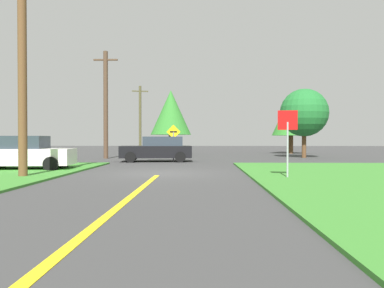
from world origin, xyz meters
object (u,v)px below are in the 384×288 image
parked_car_near_building (23,153)px  oak_tree_left (291,115)px  utility_pole_mid (106,104)px  utility_pole_near (22,59)px  stop_sign (288,131)px  car_approaching_junction (158,149)px  utility_pole_far (140,118)px  direction_sign (173,139)px  pine_tree_center (304,113)px  oak_tree_right (171,113)px

parked_car_near_building → oak_tree_left: oak_tree_left is taller
utility_pole_mid → utility_pole_near: bearing=-88.3°
stop_sign → car_approaching_junction: (-6.03, 10.53, -0.96)m
utility_pole_mid → utility_pole_far: utility_pole_mid is taller
stop_sign → utility_pole_mid: (-10.34, 14.15, 2.32)m
direction_sign → utility_pole_near: bearing=-116.7°
stop_sign → pine_tree_center: (4.75, 15.69, 1.72)m
stop_sign → oak_tree_left: 24.98m
stop_sign → utility_pole_far: 29.93m
direction_sign → oak_tree_left: oak_tree_left is taller
oak_tree_left → direction_sign: bearing=-127.0°
utility_pole_near → pine_tree_center: size_ratio=1.65×
stop_sign → utility_pole_far: utility_pole_far is taller
parked_car_near_building → oak_tree_right: oak_tree_right is taller
utility_pole_far → direction_sign: utility_pole_far is taller
stop_sign → parked_car_near_building: (-11.62, 3.69, -0.96)m
parked_car_near_building → car_approaching_junction: 8.83m
car_approaching_junction → utility_pole_near: size_ratio=0.54×
utility_pole_far → direction_sign: bearing=-74.2°
utility_pole_near → utility_pole_far: size_ratio=1.20×
parked_car_near_building → utility_pole_near: (1.69, -3.50, 3.69)m
utility_pole_far → direction_sign: 18.89m
utility_pole_mid → oak_tree_left: utility_pole_mid is taller
direction_sign → oak_tree_right: size_ratio=0.40×
car_approaching_junction → utility_pole_far: utility_pole_far is taller
utility_pole_far → direction_sign: (5.09, -18.04, -2.32)m
utility_pole_mid → direction_sign: bearing=-37.2°
stop_sign → utility_pole_near: (-9.93, 0.19, 2.73)m
stop_sign → parked_car_near_building: 12.22m
utility_pole_mid → oak_tree_left: 18.95m
utility_pole_mid → stop_sign: bearing=-53.9°
oak_tree_left → oak_tree_right: oak_tree_left is taller
stop_sign → pine_tree_center: bearing=-98.3°
oak_tree_left → oak_tree_right: (-11.73, -3.44, 0.02)m
utility_pole_mid → parked_car_near_building: bearing=-97.0°
utility_pole_mid → utility_pole_far: size_ratio=1.09×
stop_sign → utility_pole_mid: size_ratio=0.32×
utility_pole_mid → utility_pole_far: (0.27, 13.96, -0.29)m
utility_pole_mid → oak_tree_left: (16.04, 10.08, -0.24)m
parked_car_near_building → direction_sign: 9.25m
parked_car_near_building → direction_sign: direction_sign is taller
utility_pole_near → utility_pole_mid: bearing=91.7°
stop_sign → utility_pole_mid: utility_pole_mid is taller
utility_pole_near → utility_pole_far: bearing=90.3°
stop_sign → utility_pole_far: size_ratio=0.34×
stop_sign → car_approaching_junction: 12.17m
utility_pole_near → pine_tree_center: (14.68, 15.50, -1.01)m
direction_sign → pine_tree_center: (9.71, 5.61, 2.01)m
utility_pole_near → oak_tree_left: 28.69m
parked_car_near_building → utility_pole_far: (1.55, 24.43, 2.99)m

